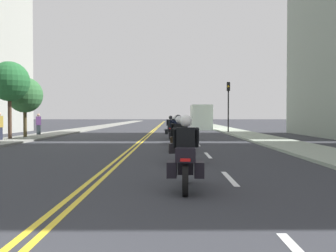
% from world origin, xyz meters
% --- Properties ---
extents(ground_plane, '(264.00, 264.00, 0.00)m').
position_xyz_m(ground_plane, '(0.00, 48.00, 0.00)').
color(ground_plane, '#2E2F35').
extents(sidewalk_left, '(2.75, 144.00, 0.12)m').
position_xyz_m(sidewalk_left, '(-8.06, 48.00, 0.06)').
color(sidewalk_left, gray).
rests_on(sidewalk_left, ground).
extents(sidewalk_right, '(2.75, 144.00, 0.12)m').
position_xyz_m(sidewalk_right, '(8.06, 48.00, 0.06)').
color(sidewalk_right, '#95A08D').
rests_on(sidewalk_right, ground).
extents(centreline_yellow_inner, '(0.12, 132.00, 0.01)m').
position_xyz_m(centreline_yellow_inner, '(-0.12, 48.00, 0.00)').
color(centreline_yellow_inner, yellow).
rests_on(centreline_yellow_inner, ground).
extents(centreline_yellow_outer, '(0.12, 132.00, 0.01)m').
position_xyz_m(centreline_yellow_outer, '(0.12, 48.00, 0.00)').
color(centreline_yellow_outer, yellow).
rests_on(centreline_yellow_outer, ground).
extents(lane_dashes_white, '(0.14, 56.40, 0.01)m').
position_xyz_m(lane_dashes_white, '(3.34, 29.00, 0.00)').
color(lane_dashes_white, silver).
rests_on(lane_dashes_white, ground).
extents(motorcycle_0, '(0.78, 2.22, 1.61)m').
position_xyz_m(motorcycle_0, '(2.17, 6.41, 0.65)').
color(motorcycle_0, black).
rests_on(motorcycle_0, ground).
extents(motorcycle_1, '(0.78, 2.18, 1.59)m').
position_xyz_m(motorcycle_1, '(2.14, 11.48, 0.66)').
color(motorcycle_1, black).
rests_on(motorcycle_1, ground).
extents(motorcycle_2, '(0.77, 2.16, 1.64)m').
position_xyz_m(motorcycle_2, '(2.19, 15.83, 0.65)').
color(motorcycle_2, black).
rests_on(motorcycle_2, ground).
extents(motorcycle_3, '(0.77, 2.22, 1.61)m').
position_xyz_m(motorcycle_3, '(2.10, 20.41, 0.66)').
color(motorcycle_3, black).
rests_on(motorcycle_3, ground).
extents(motorcycle_4, '(0.76, 2.29, 1.60)m').
position_xyz_m(motorcycle_4, '(1.83, 25.54, 0.64)').
color(motorcycle_4, black).
rests_on(motorcycle_4, ground).
extents(motorcycle_5, '(0.78, 2.24, 1.64)m').
position_xyz_m(motorcycle_5, '(2.23, 30.04, 0.67)').
color(motorcycle_5, black).
rests_on(motorcycle_5, ground).
extents(traffic_light_far, '(0.28, 0.38, 4.65)m').
position_xyz_m(traffic_light_far, '(7.08, 34.61, 3.21)').
color(traffic_light_far, black).
rests_on(traffic_light_far, ground).
extents(pedestrian_1, '(0.43, 0.47, 1.81)m').
position_xyz_m(pedestrian_1, '(-8.60, 22.31, 0.94)').
color(pedestrian_1, '#212435').
rests_on(pedestrian_1, ground).
extents(pedestrian_2, '(0.42, 0.37, 1.76)m').
position_xyz_m(pedestrian_2, '(-8.57, 29.44, 0.91)').
color(pedestrian_2, '#252D32').
rests_on(pedestrian_2, ground).
extents(street_tree_0, '(2.47, 2.47, 4.28)m').
position_xyz_m(street_tree_0, '(-8.33, 25.87, 3.03)').
color(street_tree_0, '#473B22').
rests_on(street_tree_0, ground).
extents(street_tree_1, '(2.57, 2.57, 5.09)m').
position_xyz_m(street_tree_1, '(-8.55, 23.75, 3.79)').
color(street_tree_1, '#493325').
rests_on(street_tree_1, ground).
extents(parked_truck, '(2.20, 6.50, 2.80)m').
position_xyz_m(parked_truck, '(5.28, 44.32, 1.27)').
color(parked_truck, '#B9B5C7').
rests_on(parked_truck, ground).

